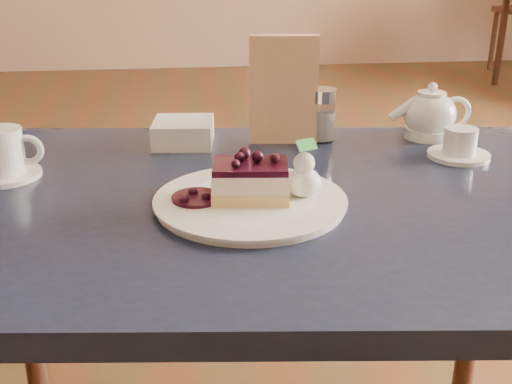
{
  "coord_description": "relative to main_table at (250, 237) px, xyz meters",
  "views": [
    {
      "loc": [
        -0.09,
        -0.53,
        1.06
      ],
      "look_at": [
        0.01,
        0.26,
        0.74
      ],
      "focal_mm": 45.0,
      "sensor_mm": 36.0,
      "label": 1
    }
  ],
  "objects": [
    {
      "name": "tea_set",
      "position": [
        0.38,
        0.23,
        0.11
      ],
      "size": [
        0.16,
        0.23,
        0.1
      ],
      "color": "white",
      "rests_on": "main_table"
    },
    {
      "name": "coffee_set",
      "position": [
        -0.39,
        0.12,
        0.11
      ],
      "size": [
        0.13,
        0.12,
        0.08
      ],
      "color": "white",
      "rests_on": "main_table"
    },
    {
      "name": "main_table",
      "position": [
        0.0,
        0.0,
        0.0
      ],
      "size": [
        1.17,
        0.85,
        0.69
      ],
      "rotation": [
        0.0,
        0.0,
        -0.11
      ],
      "color": "black",
      "rests_on": "ground"
    },
    {
      "name": "napkin_stack",
      "position": [
        -0.1,
        0.27,
        0.09
      ],
      "size": [
        0.12,
        0.12,
        0.05
      ],
      "primitive_type": "cube",
      "rotation": [
        0.0,
        0.0,
        -0.11
      ],
      "color": "white",
      "rests_on": "main_table"
    },
    {
      "name": "sugar_shaker",
      "position": [
        0.17,
        0.26,
        0.12
      ],
      "size": [
        0.05,
        0.05,
        0.1
      ],
      "color": "white",
      "rests_on": "main_table"
    },
    {
      "name": "menu_card",
      "position": [
        0.09,
        0.26,
        0.17
      ],
      "size": [
        0.13,
        0.04,
        0.2
      ],
      "primitive_type": "cube",
      "rotation": [
        0.0,
        0.0,
        -0.11
      ],
      "color": "beige",
      "rests_on": "main_table"
    },
    {
      "name": "berry_sauce",
      "position": [
        -0.08,
        -0.04,
        0.09
      ],
      "size": [
        0.07,
        0.07,
        0.01
      ],
      "primitive_type": "cylinder",
      "color": "black",
      "rests_on": "dessert_plate"
    },
    {
      "name": "cheesecake_slice",
      "position": [
        -0.0,
        -0.05,
        0.11
      ],
      "size": [
        0.12,
        0.09,
        0.05
      ],
      "rotation": [
        0.0,
        0.0,
        -0.11
      ],
      "color": "#ECC868",
      "rests_on": "dessert_plate"
    },
    {
      "name": "dessert_plate",
      "position": [
        -0.0,
        -0.05,
        0.08
      ],
      "size": [
        0.27,
        0.27,
        0.01
      ],
      "primitive_type": "cylinder",
      "color": "white",
      "rests_on": "main_table"
    },
    {
      "name": "whipped_cream",
      "position": [
        0.07,
        -0.04,
        0.11
      ],
      "size": [
        0.05,
        0.05,
        0.05
      ],
      "color": "white",
      "rests_on": "dessert_plate"
    }
  ]
}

